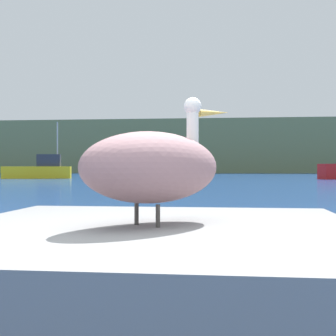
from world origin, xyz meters
TOP-DOWN VIEW (x-y plane):
  - hillside_backdrop at (0.00, 82.06)m, footprint 140.00×15.13m
  - pier_dock at (-0.13, 0.45)m, footprint 2.86×2.99m
  - pelican at (-0.12, 0.45)m, footprint 1.19×1.36m
  - fishing_boat_yellow at (-16.59, 40.25)m, footprint 6.36×3.28m

SIDE VIEW (x-z plane):
  - pier_dock at x=-0.13m, z-range 0.00..0.73m
  - fishing_boat_yellow at x=-16.59m, z-range -1.82..3.38m
  - pelican at x=-0.12m, z-range 0.68..1.60m
  - hillside_backdrop at x=0.00m, z-range 0.00..8.74m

